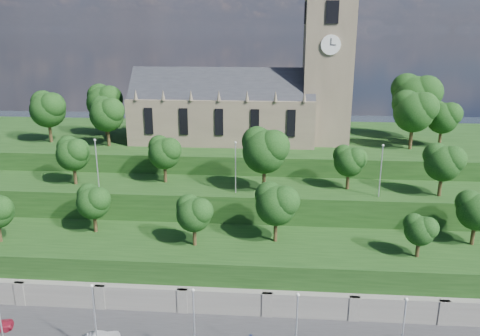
{
  "coord_description": "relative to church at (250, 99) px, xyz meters",
  "views": [
    {
      "loc": [
        5.69,
        -36.64,
        34.25
      ],
      "look_at": [
        0.31,
        30.0,
        14.5
      ],
      "focal_mm": 35.0,
      "sensor_mm": 36.0,
      "label": 1
    }
  ],
  "objects": [
    {
      "name": "retaining_wall",
      "position": [
        -0.79,
        -34.01,
        -20.02
      ],
      "size": [
        160.0,
        2.1,
        5.0
      ],
      "color": "slate",
      "rests_on": "ground"
    },
    {
      "name": "embankment_lower",
      "position": [
        -0.79,
        -27.98,
        -18.52
      ],
      "size": [
        160.0,
        12.0,
        8.0
      ],
      "primitive_type": "cube",
      "color": "#173812",
      "rests_on": "ground"
    },
    {
      "name": "embankment_upper",
      "position": [
        -0.79,
        -16.98,
        -16.52
      ],
      "size": [
        160.0,
        10.0,
        12.0
      ],
      "primitive_type": "cube",
      "color": "#173812",
      "rests_on": "ground"
    },
    {
      "name": "hilltop",
      "position": [
        -0.79,
        4.02,
        -15.02
      ],
      "size": [
        160.0,
        32.0,
        15.0
      ],
      "primitive_type": "cube",
      "color": "#173812",
      "rests_on": "ground"
    },
    {
      "name": "church",
      "position": [
        0.0,
        0.0,
        0.0
      ],
      "size": [
        38.6,
        12.35,
        27.6
      ],
      "color": "brown",
      "rests_on": "hilltop"
    },
    {
      "name": "trees_lower",
      "position": [
        0.55,
        -27.65,
        -9.83
      ],
      "size": [
        65.49,
        8.56,
        7.83
      ],
      "color": "#332614",
      "rests_on": "embankment_lower"
    },
    {
      "name": "trees_upper",
      "position": [
        2.01,
        -18.08,
        -5.14
      ],
      "size": [
        58.29,
        8.51,
        9.3
      ],
      "color": "#332614",
      "rests_on": "embankment_upper"
    },
    {
      "name": "trees_hilltop",
      "position": [
        4.58,
        -0.56,
        -0.71
      ],
      "size": [
        74.4,
        16.83,
        11.84
      ],
      "color": "#332614",
      "rests_on": "hilltop"
    },
    {
      "name": "lamp_posts_promenade",
      "position": [
        -2.79,
        -43.48,
        -15.66
      ],
      "size": [
        60.36,
        0.36,
        8.49
      ],
      "color": "#B2B2B7",
      "rests_on": "promenade"
    },
    {
      "name": "lamp_posts_upper",
      "position": [
        -0.79,
        -19.98,
        -6.16
      ],
      "size": [
        40.36,
        0.36,
        7.51
      ],
      "color": "#B2B2B7",
      "rests_on": "embankment_upper"
    }
  ]
}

